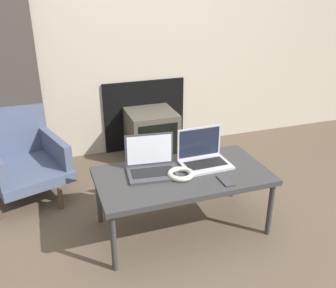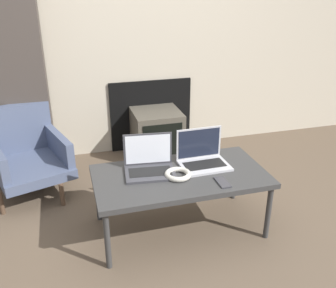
{
  "view_description": "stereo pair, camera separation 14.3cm",
  "coord_description": "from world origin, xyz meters",
  "px_view_note": "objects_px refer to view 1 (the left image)",
  "views": [
    {
      "loc": [
        -0.82,
        -1.69,
        1.62
      ],
      "look_at": [
        0.0,
        0.65,
        0.52
      ],
      "focal_mm": 40.0,
      "sensor_mm": 36.0,
      "label": 1
    },
    {
      "loc": [
        -0.68,
        -1.74,
        1.62
      ],
      "look_at": [
        0.0,
        0.65,
        0.52
      ],
      "focal_mm": 40.0,
      "sensor_mm": 36.0,
      "label": 2
    }
  ],
  "objects_px": {
    "laptop_right": "(203,156)",
    "laptop_left": "(151,164)",
    "tv": "(152,134)",
    "armchair": "(21,154)",
    "phone": "(226,181)",
    "headphones": "(181,174)"
  },
  "relations": [
    {
      "from": "headphones",
      "to": "phone",
      "type": "bearing_deg",
      "value": -31.97
    },
    {
      "from": "laptop_right",
      "to": "armchair",
      "type": "distance_m",
      "value": 1.47
    },
    {
      "from": "headphones",
      "to": "armchair",
      "type": "distance_m",
      "value": 1.38
    },
    {
      "from": "tv",
      "to": "armchair",
      "type": "xyz_separation_m",
      "value": [
        -1.18,
        -0.29,
        0.1
      ]
    },
    {
      "from": "headphones",
      "to": "tv",
      "type": "distance_m",
      "value": 1.25
    },
    {
      "from": "laptop_right",
      "to": "tv",
      "type": "bearing_deg",
      "value": 91.63
    },
    {
      "from": "tv",
      "to": "phone",
      "type": "bearing_deg",
      "value": -86.53
    },
    {
      "from": "phone",
      "to": "headphones",
      "type": "bearing_deg",
      "value": 148.03
    },
    {
      "from": "phone",
      "to": "armchair",
      "type": "xyz_separation_m",
      "value": [
        -1.26,
        1.09,
        -0.1
      ]
    },
    {
      "from": "laptop_right",
      "to": "phone",
      "type": "bearing_deg",
      "value": -84.99
    },
    {
      "from": "laptop_right",
      "to": "phone",
      "type": "relative_size",
      "value": 2.35
    },
    {
      "from": "tv",
      "to": "laptop_left",
      "type": "bearing_deg",
      "value": -106.74
    },
    {
      "from": "laptop_left",
      "to": "armchair",
      "type": "distance_m",
      "value": 1.18
    },
    {
      "from": "laptop_right",
      "to": "tv",
      "type": "distance_m",
      "value": 1.12
    },
    {
      "from": "tv",
      "to": "armchair",
      "type": "height_order",
      "value": "armchair"
    },
    {
      "from": "headphones",
      "to": "armchair",
      "type": "relative_size",
      "value": 0.22
    },
    {
      "from": "headphones",
      "to": "phone",
      "type": "relative_size",
      "value": 1.24
    },
    {
      "from": "laptop_left",
      "to": "laptop_right",
      "type": "relative_size",
      "value": 1.06
    },
    {
      "from": "phone",
      "to": "tv",
      "type": "xyz_separation_m",
      "value": [
        -0.08,
        1.38,
        -0.2
      ]
    },
    {
      "from": "armchair",
      "to": "tv",
      "type": "bearing_deg",
      "value": -4.03
    },
    {
      "from": "laptop_right",
      "to": "laptop_left",
      "type": "bearing_deg",
      "value": 178.91
    },
    {
      "from": "laptop_left",
      "to": "armchair",
      "type": "xyz_separation_m",
      "value": [
        -0.85,
        0.8,
        -0.15
      ]
    }
  ]
}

